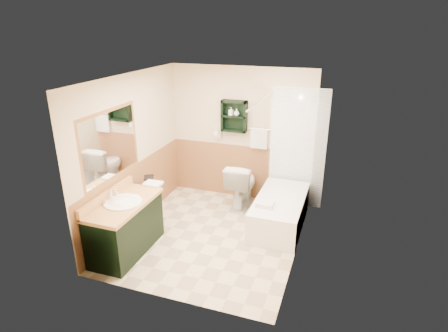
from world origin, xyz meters
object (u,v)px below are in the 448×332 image
(wall_shelf, at_px, (234,116))
(vanity, at_px, (126,227))
(soap_bottle_b, at_px, (237,113))
(vanity_book, at_px, (143,172))
(hair_dryer, at_px, (218,134))
(bathtub, at_px, (280,211))
(soap_bottle_a, at_px, (231,113))
(toilet, at_px, (242,185))

(wall_shelf, height_order, vanity, wall_shelf)
(soap_bottle_b, bearing_deg, vanity_book, -129.37)
(hair_dryer, xyz_separation_m, bathtub, (1.33, -0.78, -0.95))
(soap_bottle_a, xyz_separation_m, soap_bottle_b, (0.10, 0.00, 0.01))
(vanity_book, bearing_deg, bathtub, -12.20)
(toilet, distance_m, soap_bottle_b, 1.26)
(vanity_book, bearing_deg, toilet, 11.10)
(hair_dryer, distance_m, bathtub, 1.81)
(hair_dryer, height_order, toilet, hair_dryer)
(bathtub, distance_m, toilet, 0.92)
(bathtub, xyz_separation_m, soap_bottle_b, (-0.98, 0.75, 1.37))
(vanity, xyz_separation_m, toilet, (1.14, 1.90, 0.02))
(soap_bottle_a, bearing_deg, hair_dryer, 173.05)
(hair_dryer, height_order, soap_bottle_b, soap_bottle_b)
(bathtub, height_order, toilet, toilet)
(vanity, bearing_deg, soap_bottle_b, 66.72)
(wall_shelf, bearing_deg, soap_bottle_b, -6.19)
(bathtub, height_order, vanity_book, vanity_book)
(soap_bottle_a, distance_m, soap_bottle_b, 0.10)
(toilet, height_order, soap_bottle_a, soap_bottle_a)
(wall_shelf, bearing_deg, vanity_book, -128.08)
(bathtub, bearing_deg, vanity_book, -164.04)
(wall_shelf, relative_size, soap_bottle_b, 4.65)
(vanity, height_order, vanity_book, vanity_book)
(hair_dryer, distance_m, toilet, 1.01)
(bathtub, distance_m, soap_bottle_a, 1.89)
(hair_dryer, bearing_deg, toilet, -29.92)
(hair_dryer, bearing_deg, vanity, -105.02)
(soap_bottle_b, bearing_deg, vanity, -113.28)
(bathtub, xyz_separation_m, soap_bottle_a, (-1.08, 0.75, 1.35))
(wall_shelf, relative_size, soap_bottle_a, 3.90)
(vanity, relative_size, vanity_book, 5.88)
(wall_shelf, xyz_separation_m, soap_bottle_b, (0.05, -0.01, 0.06))
(toilet, bearing_deg, hair_dryer, -30.41)
(bathtub, bearing_deg, wall_shelf, 143.57)
(wall_shelf, xyz_separation_m, vanity_book, (-1.06, -1.35, -0.67))
(bathtub, bearing_deg, toilet, 149.04)
(toilet, relative_size, vanity_book, 3.97)
(hair_dryer, relative_size, vanity_book, 1.16)
(vanity_book, bearing_deg, soap_bottle_b, 22.46)
(toilet, bearing_deg, soap_bottle_b, -55.59)
(wall_shelf, distance_m, toilet, 1.21)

